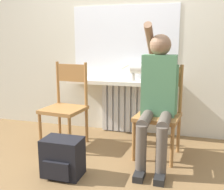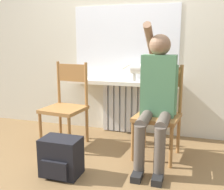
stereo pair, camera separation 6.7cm
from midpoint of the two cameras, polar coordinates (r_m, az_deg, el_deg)
The scene contains 10 objects.
ground_plane at distance 2.60m, azimuth -3.63°, elevation -15.95°, with size 12.00×12.00×0.00m, color brown.
wall_with_window at distance 3.49m, azimuth 3.61°, elevation 13.95°, with size 7.00×0.06×2.70m.
radiator at distance 3.52m, azimuth 3.09°, elevation -2.81°, with size 0.57×0.08×0.66m.
windowsill at distance 3.37m, azimuth 2.81°, elevation 2.76°, with size 1.43×0.26×0.05m.
window_glass at distance 3.45m, azimuth 3.43°, elevation 11.24°, with size 1.38×0.01×0.94m.
chair_left at distance 3.10m, azimuth -9.38°, elevation -1.98°, with size 0.48×0.48×0.97m.
chair_right at distance 2.79m, azimuth 10.77°, elevation -3.52°, with size 0.48×0.48×0.97m.
person at distance 2.62m, azimuth 10.52°, elevation 0.52°, with size 0.36×1.02×1.39m.
cat at distance 3.30m, azimuth 7.14°, elevation 5.62°, with size 0.43×0.13×0.24m.
backpack at distance 2.48m, azimuth -10.24°, elevation -13.15°, with size 0.35×0.27×0.35m.
Camera 2 is at (0.88, -2.14, 1.19)m, focal length 42.00 mm.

